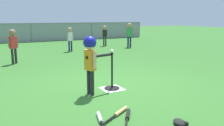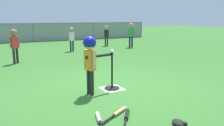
{
  "view_description": "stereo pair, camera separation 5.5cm",
  "coord_description": "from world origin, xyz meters",
  "px_view_note": "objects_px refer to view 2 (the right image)",
  "views": [
    {
      "loc": [
        -2.33,
        -4.35,
        1.46
      ],
      "look_at": [
        -0.14,
        -0.24,
        0.55
      ],
      "focal_mm": 37.16,
      "sensor_mm": 36.0,
      "label": 1
    },
    {
      "loc": [
        -2.29,
        -4.38,
        1.46
      ],
      "look_at": [
        -0.14,
        -0.24,
        0.55
      ],
      "focal_mm": 37.16,
      "sensor_mm": 36.0,
      "label": 2
    }
  ],
  "objects_px": {
    "baseball_on_tee": "(112,51)",
    "fielder_near_left": "(131,32)",
    "spare_bat_wood": "(118,113)",
    "spare_bat_silver": "(99,119)",
    "batter_child": "(90,53)",
    "fielder_near_right": "(72,36)",
    "fielder_deep_center": "(106,33)",
    "spare_bat_black": "(127,116)",
    "batting_tee": "(112,83)",
    "fielder_deep_left": "(14,42)",
    "glove_near_bats": "(178,123)"
  },
  "relations": [
    {
      "from": "baseball_on_tee",
      "to": "fielder_near_left",
      "type": "height_order",
      "value": "fielder_near_left"
    },
    {
      "from": "baseball_on_tee",
      "to": "spare_bat_wood",
      "type": "relative_size",
      "value": 0.11
    },
    {
      "from": "spare_bat_wood",
      "to": "spare_bat_silver",
      "type": "bearing_deg",
      "value": -167.43
    },
    {
      "from": "batter_child",
      "to": "fielder_near_right",
      "type": "xyz_separation_m",
      "value": [
        1.5,
        5.86,
        -0.13
      ]
    },
    {
      "from": "fielder_near_right",
      "to": "fielder_deep_center",
      "type": "bearing_deg",
      "value": 26.39
    },
    {
      "from": "fielder_near_right",
      "to": "spare_bat_black",
      "type": "relative_size",
      "value": 1.95
    },
    {
      "from": "batting_tee",
      "to": "batter_child",
      "type": "relative_size",
      "value": 0.67
    },
    {
      "from": "batting_tee",
      "to": "batter_child",
      "type": "xyz_separation_m",
      "value": [
        -0.53,
        -0.13,
        0.68
      ]
    },
    {
      "from": "fielder_deep_left",
      "to": "spare_bat_silver",
      "type": "relative_size",
      "value": 1.71
    },
    {
      "from": "batting_tee",
      "to": "glove_near_bats",
      "type": "bearing_deg",
      "value": -88.55
    },
    {
      "from": "fielder_near_left",
      "to": "fielder_near_right",
      "type": "distance_m",
      "value": 3.08
    },
    {
      "from": "fielder_near_right",
      "to": "batting_tee",
      "type": "bearing_deg",
      "value": -99.58
    },
    {
      "from": "batter_child",
      "to": "glove_near_bats",
      "type": "xyz_separation_m",
      "value": [
        0.58,
        -1.78,
        -0.77
      ]
    },
    {
      "from": "fielder_near_left",
      "to": "spare_bat_black",
      "type": "relative_size",
      "value": 2.24
    },
    {
      "from": "fielder_near_left",
      "to": "glove_near_bats",
      "type": "height_order",
      "value": "fielder_near_left"
    },
    {
      "from": "batting_tee",
      "to": "fielder_near_right",
      "type": "bearing_deg",
      "value": 80.42
    },
    {
      "from": "fielder_deep_left",
      "to": "spare_bat_silver",
      "type": "distance_m",
      "value": 5.26
    },
    {
      "from": "baseball_on_tee",
      "to": "fielder_near_left",
      "type": "relative_size",
      "value": 0.06
    },
    {
      "from": "spare_bat_wood",
      "to": "glove_near_bats",
      "type": "bearing_deg",
      "value": -49.85
    },
    {
      "from": "baseball_on_tee",
      "to": "spare_bat_silver",
      "type": "xyz_separation_m",
      "value": [
        -0.88,
        -1.29,
        -0.77
      ]
    },
    {
      "from": "fielder_deep_center",
      "to": "spare_bat_black",
      "type": "distance_m",
      "value": 9.04
    },
    {
      "from": "fielder_deep_center",
      "to": "fielder_deep_left",
      "type": "distance_m",
      "value": 5.58
    },
    {
      "from": "batter_child",
      "to": "spare_bat_wood",
      "type": "relative_size",
      "value": 1.75
    },
    {
      "from": "fielder_near_left",
      "to": "fielder_near_right",
      "type": "relative_size",
      "value": 1.15
    },
    {
      "from": "fielder_near_right",
      "to": "baseball_on_tee",
      "type": "bearing_deg",
      "value": -99.58
    },
    {
      "from": "batter_child",
      "to": "glove_near_bats",
      "type": "relative_size",
      "value": 4.32
    },
    {
      "from": "batter_child",
      "to": "fielder_near_left",
      "type": "bearing_deg",
      "value": 52.08
    },
    {
      "from": "fielder_near_left",
      "to": "fielder_deep_center",
      "type": "height_order",
      "value": "fielder_near_left"
    },
    {
      "from": "fielder_deep_left",
      "to": "spare_bat_black",
      "type": "xyz_separation_m",
      "value": [
        1.04,
        -5.27,
        -0.68
      ]
    },
    {
      "from": "fielder_deep_left",
      "to": "glove_near_bats",
      "type": "relative_size",
      "value": 4.22
    },
    {
      "from": "spare_bat_black",
      "to": "baseball_on_tee",
      "type": "bearing_deg",
      "value": 71.08
    },
    {
      "from": "batting_tee",
      "to": "glove_near_bats",
      "type": "xyz_separation_m",
      "value": [
        0.05,
        -1.91,
        -0.09
      ]
    },
    {
      "from": "spare_bat_silver",
      "to": "spare_bat_black",
      "type": "height_order",
      "value": "same"
    },
    {
      "from": "baseball_on_tee",
      "to": "fielder_near_right",
      "type": "bearing_deg",
      "value": 80.42
    },
    {
      "from": "baseball_on_tee",
      "to": "fielder_deep_left",
      "type": "xyz_separation_m",
      "value": [
        -1.51,
        3.89,
        -0.08
      ]
    },
    {
      "from": "fielder_near_left",
      "to": "fielder_deep_center",
      "type": "distance_m",
      "value": 1.39
    },
    {
      "from": "fielder_deep_center",
      "to": "spare_bat_silver",
      "type": "relative_size",
      "value": 1.64
    },
    {
      "from": "batter_child",
      "to": "baseball_on_tee",
      "type": "bearing_deg",
      "value": 13.35
    },
    {
      "from": "spare_bat_black",
      "to": "batter_child",
      "type": "bearing_deg",
      "value": 92.42
    },
    {
      "from": "batter_child",
      "to": "fielder_near_left",
      "type": "relative_size",
      "value": 0.94
    },
    {
      "from": "baseball_on_tee",
      "to": "fielder_near_right",
      "type": "height_order",
      "value": "fielder_near_right"
    },
    {
      "from": "batter_child",
      "to": "fielder_near_right",
      "type": "height_order",
      "value": "batter_child"
    },
    {
      "from": "fielder_deep_center",
      "to": "fielder_near_right",
      "type": "distance_m",
      "value": 2.51
    },
    {
      "from": "fielder_near_right",
      "to": "fielder_deep_left",
      "type": "relative_size",
      "value": 0.95
    },
    {
      "from": "batting_tee",
      "to": "fielder_deep_left",
      "type": "distance_m",
      "value": 4.21
    },
    {
      "from": "baseball_on_tee",
      "to": "batter_child",
      "type": "bearing_deg",
      "value": -166.65
    },
    {
      "from": "spare_bat_wood",
      "to": "spare_bat_black",
      "type": "xyz_separation_m",
      "value": [
        0.06,
        -0.17,
        0.0
      ]
    },
    {
      "from": "batting_tee",
      "to": "spare_bat_wood",
      "type": "height_order",
      "value": "batting_tee"
    },
    {
      "from": "batting_tee",
      "to": "batter_child",
      "type": "distance_m",
      "value": 0.87
    },
    {
      "from": "fielder_deep_left",
      "to": "spare_bat_black",
      "type": "distance_m",
      "value": 5.41
    }
  ]
}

